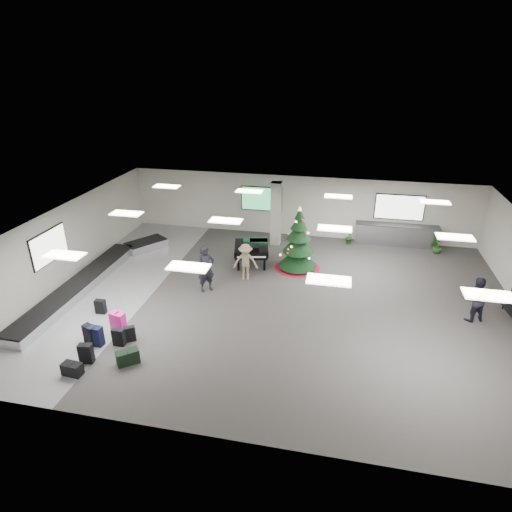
% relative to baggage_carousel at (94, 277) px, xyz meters
% --- Properties ---
extents(ground, '(18.00, 18.00, 0.00)m').
position_rel_baggage_carousel_xyz_m(ground, '(7.84, 0.08, -0.21)').
color(ground, '#353230').
rests_on(ground, ground).
extents(room_envelope, '(18.02, 14.02, 3.21)m').
position_rel_baggage_carousel_xyz_m(room_envelope, '(7.46, 0.75, 2.12)').
color(room_envelope, beige).
rests_on(room_envelope, ground).
extents(baggage_carousel, '(2.28, 9.71, 0.43)m').
position_rel_baggage_carousel_xyz_m(baggage_carousel, '(0.00, 0.00, 0.00)').
color(baggage_carousel, silver).
rests_on(baggage_carousel, ground).
extents(service_counter, '(4.05, 0.65, 1.08)m').
position_rel_baggage_carousel_xyz_m(service_counter, '(12.84, 6.73, 0.33)').
color(service_counter, silver).
rests_on(service_counter, ground).
extents(suitcase_0, '(0.45, 0.29, 0.67)m').
position_rel_baggage_carousel_xyz_m(suitcase_0, '(2.67, -4.91, 0.11)').
color(suitcase_0, black).
rests_on(suitcase_0, ground).
extents(suitcase_1, '(0.39, 0.21, 0.62)m').
position_rel_baggage_carousel_xyz_m(suitcase_1, '(3.22, -3.89, 0.09)').
color(suitcase_1, black).
rests_on(suitcase_1, ground).
extents(pink_suitcase, '(0.55, 0.39, 0.81)m').
position_rel_baggage_carousel_xyz_m(pink_suitcase, '(2.88, -3.26, 0.18)').
color(pink_suitcase, '#F82093').
rests_on(pink_suitcase, ground).
extents(suitcase_3, '(0.40, 0.35, 0.55)m').
position_rel_baggage_carousel_xyz_m(suitcase_3, '(3.47, -3.60, 0.05)').
color(suitcase_3, black).
rests_on(suitcase_3, ground).
extents(navy_suitcase, '(0.47, 0.30, 0.71)m').
position_rel_baggage_carousel_xyz_m(navy_suitcase, '(2.50, -4.04, 0.13)').
color(navy_suitcase, black).
rests_on(navy_suitcase, ground).
extents(suitcase_5, '(0.52, 0.41, 0.71)m').
position_rel_baggage_carousel_xyz_m(suitcase_5, '(2.27, -4.01, 0.13)').
color(suitcase_5, black).
rests_on(suitcase_5, ground).
extents(green_duffel, '(0.74, 0.70, 0.48)m').
position_rel_baggage_carousel_xyz_m(green_duffel, '(3.95, -4.70, 0.01)').
color(green_duffel, black).
rests_on(green_duffel, ground).
extents(suitcase_8, '(0.39, 0.24, 0.57)m').
position_rel_baggage_carousel_xyz_m(suitcase_8, '(1.61, -2.24, 0.06)').
color(suitcase_8, black).
rests_on(suitcase_8, ground).
extents(black_duffel, '(0.62, 0.38, 0.41)m').
position_rel_baggage_carousel_xyz_m(black_duffel, '(2.57, -5.52, -0.02)').
color(black_duffel, black).
rests_on(black_duffel, ground).
extents(christmas_tree, '(2.05, 2.05, 2.92)m').
position_rel_baggage_carousel_xyz_m(christmas_tree, '(8.28, 3.07, 0.79)').
color(christmas_tree, maroon).
rests_on(christmas_tree, ground).
extents(grand_piano, '(1.83, 2.18, 1.10)m').
position_rel_baggage_carousel_xyz_m(grand_piano, '(6.17, 2.98, 0.57)').
color(grand_piano, black).
rests_on(grand_piano, ground).
extents(traveler_a, '(0.84, 0.82, 1.94)m').
position_rel_baggage_carousel_xyz_m(traveler_a, '(4.92, 0.23, 0.76)').
color(traveler_a, black).
rests_on(traveler_a, ground).
extents(traveler_b, '(1.13, 0.77, 1.62)m').
position_rel_baggage_carousel_xyz_m(traveler_b, '(6.24, 1.52, 0.59)').
color(traveler_b, '#97835D').
rests_on(traveler_b, ground).
extents(traveler_bench, '(1.01, 0.91, 1.70)m').
position_rel_baggage_carousel_xyz_m(traveler_bench, '(14.93, 0.09, 0.64)').
color(traveler_bench, black).
rests_on(traveler_bench, ground).
extents(potted_plant_left, '(0.51, 0.54, 0.78)m').
position_rel_baggage_carousel_xyz_m(potted_plant_left, '(10.53, 6.40, 0.18)').
color(potted_plant_left, '#154115').
rests_on(potted_plant_left, ground).
extents(potted_plant_right, '(0.59, 0.59, 0.74)m').
position_rel_baggage_carousel_xyz_m(potted_plant_right, '(14.74, 6.08, 0.16)').
color(potted_plant_right, '#154115').
rests_on(potted_plant_right, ground).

